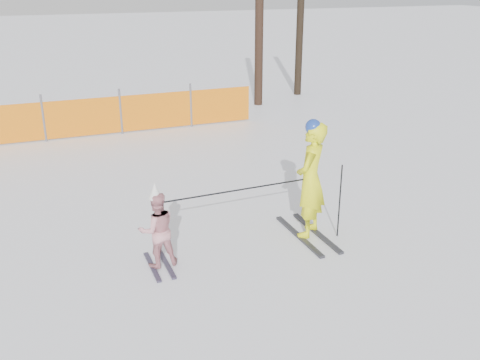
% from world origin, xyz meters
% --- Properties ---
extents(ground, '(120.00, 120.00, 0.00)m').
position_xyz_m(ground, '(0.00, 0.00, 0.00)').
color(ground, white).
rests_on(ground, ground).
extents(adult, '(0.82, 1.57, 2.01)m').
position_xyz_m(adult, '(1.06, 0.08, 1.00)').
color(adult, black).
rests_on(adult, ground).
extents(child, '(0.58, 0.90, 1.35)m').
position_xyz_m(child, '(-1.50, -0.00, 0.62)').
color(child, black).
rests_on(child, ground).
extents(ski_poles, '(2.90, 0.22, 1.26)m').
position_xyz_m(ski_poles, '(0.39, -0.02, 0.89)').
color(ski_poles, black).
rests_on(ski_poles, ground).
extents(tree_trunks, '(2.29, 1.27, 5.59)m').
position_xyz_m(tree_trunks, '(5.11, 9.86, 2.66)').
color(tree_trunks, black).
rests_on(tree_trunks, ground).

